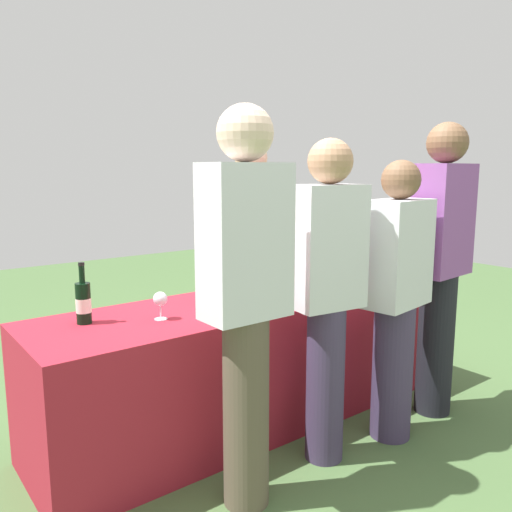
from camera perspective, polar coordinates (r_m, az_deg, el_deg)
The scene contains 18 objects.
ground_plane at distance 3.32m, azimuth 0.00°, elevation -17.17°, with size 12.00×12.00×0.00m, color #476638.
tasting_table at distance 3.17m, azimuth 0.00°, elevation -11.16°, with size 2.61×0.71×0.74m, color maroon.
wine_bottle_0 at distance 2.68m, azimuth -18.38°, elevation -4.82°, with size 0.07×0.07×0.30m.
wine_bottle_1 at distance 3.00m, azimuth -5.05°, elevation -2.77°, with size 0.07×0.07×0.31m.
wine_bottle_2 at distance 3.11m, azimuth -0.74°, elevation -2.29°, with size 0.07×0.07×0.30m.
wine_bottle_3 at distance 3.58m, azimuth 9.04°, elevation -0.69°, with size 0.07×0.07×0.32m.
wine_bottle_4 at distance 3.73m, azimuth 10.79°, elevation -0.44°, with size 0.07×0.07×0.31m.
wine_glass_0 at distance 2.65m, azimuth -10.44°, elevation -4.77°, with size 0.07×0.07×0.14m.
wine_glass_1 at distance 2.83m, azimuth -1.26°, elevation -3.69°, with size 0.06×0.06×0.14m.
wine_glass_2 at distance 3.06m, azimuth 3.22°, elevation -2.74°, with size 0.07×0.07×0.14m.
wine_glass_3 at distance 3.55m, azimuth 13.50°, elevation -1.33°, with size 0.08×0.08×0.14m.
ice_bucket at distance 3.59m, azimuth 12.39°, elevation -1.10°, with size 0.22×0.22×0.20m, color silver.
server_pouring at distance 3.68m, azimuth -0.52°, elevation 0.58°, with size 0.41×0.26×1.68m.
guest_0 at distance 2.21m, azimuth -1.14°, elevation -4.09°, with size 0.37×0.23×1.75m.
guest_1 at distance 2.61m, azimuth 7.82°, elevation -3.58°, with size 0.38×0.24×1.64m.
guest_2 at distance 2.92m, azimuth 15.06°, elevation -3.99°, with size 0.43×0.28×1.54m.
guest_3 at distance 3.28m, azimuth 19.55°, elevation -0.25°, with size 0.41×0.25×1.76m.
menu_board at distance 4.58m, azimuth 4.39°, elevation -3.70°, with size 0.54×0.03×0.89m, color white.
Camera 1 is at (-1.81, -2.35, 1.49)m, focal length 36.52 mm.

